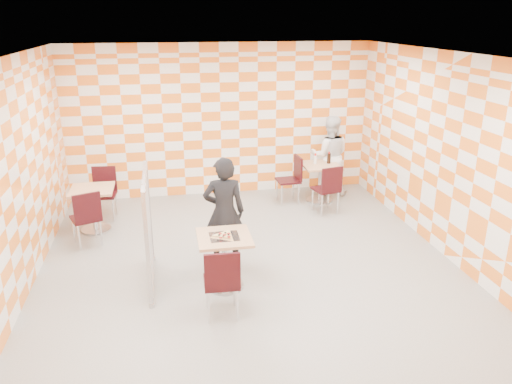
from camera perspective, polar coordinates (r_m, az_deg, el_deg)
room_shell at (r=7.15m, az=-1.29°, el=3.50°), size 7.00×7.00×7.00m
main_table at (r=6.66m, az=-3.62°, el=-6.94°), size 0.70×0.70×0.75m
second_table at (r=9.81m, az=7.38°, el=1.79°), size 0.70×0.70×0.75m
empty_table at (r=8.82m, az=-18.11°, el=-1.10°), size 0.70×0.70×0.75m
chair_main_front at (r=5.98m, az=-3.91°, el=-9.87°), size 0.44×0.45×0.92m
chair_second_front at (r=9.16m, az=8.29°, el=0.68°), size 0.50×0.51×0.92m
chair_second_side at (r=9.68m, az=4.22°, el=1.88°), size 0.46×0.45×0.92m
chair_empty_near at (r=8.21m, az=-18.79°, el=-2.46°), size 0.55×0.55×0.92m
chair_empty_far at (r=9.35m, az=-16.95°, el=0.40°), size 0.45×0.46×0.92m
partition at (r=6.80m, az=-12.20°, el=-4.18°), size 0.08×1.38×1.55m
man_dark at (r=7.14m, az=-3.66°, el=-2.33°), size 0.62×0.43×1.63m
man_white at (r=10.19m, az=8.41°, el=4.16°), size 0.91×0.78×1.61m
pizza_on_foil at (r=6.53m, az=-3.65°, el=-4.97°), size 0.40×0.40×0.04m
sport_bottle at (r=9.77m, az=6.79°, el=3.76°), size 0.06×0.06×0.20m
soda_bottle at (r=9.81m, az=8.33°, el=3.85°), size 0.07×0.07×0.23m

